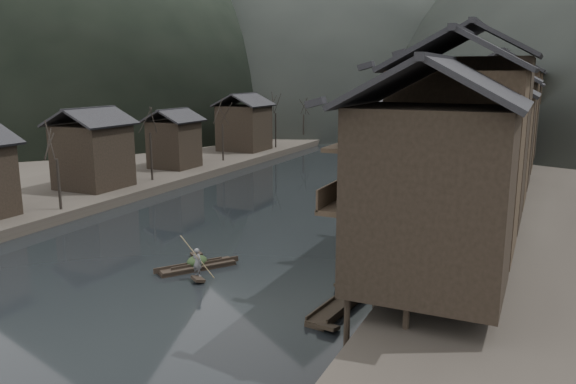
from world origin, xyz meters
The scene contains 12 objects.
water centered at (0.00, 0.00, 0.00)m, with size 300.00×300.00×0.00m, color black.
left_bank centered at (-35.00, 40.00, 0.60)m, with size 40.00×200.00×1.20m, color #2D2823.
stilt_houses centered at (17.28, 19.16, 9.06)m, with size 9.00×67.60×16.06m.
left_houses centered at (-20.50, 20.12, 5.66)m, with size 8.10×53.20×8.73m.
bare_trees centered at (-17.00, 23.21, 6.61)m, with size 3.88×72.11×7.76m.
moored_sampans centered at (11.97, 14.65, 0.20)m, with size 2.88×48.85×0.47m.
midriver_boats centered at (0.94, 50.34, 0.20)m, with size 10.82×27.42×0.45m.
stone_bridge centered at (0.00, 72.00, 5.11)m, with size 40.00×6.00×9.00m.
hero_sampan centered at (1.76, -4.31, 0.20)m, with size 3.95×5.08×0.44m.
cargo_heap centered at (1.61, -4.10, 0.81)m, with size 1.22×1.60×0.73m, color black.
boatman centered at (2.87, -5.90, 1.36)m, with size 0.67×0.44×1.84m, color #565658.
bamboo_pole centered at (3.07, -5.90, 4.01)m, with size 0.06×0.06×4.12m, color #8C7A51.
Camera 1 is at (21.92, -33.64, 12.65)m, focal length 35.00 mm.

